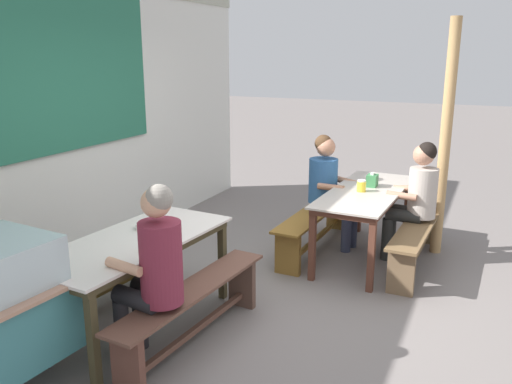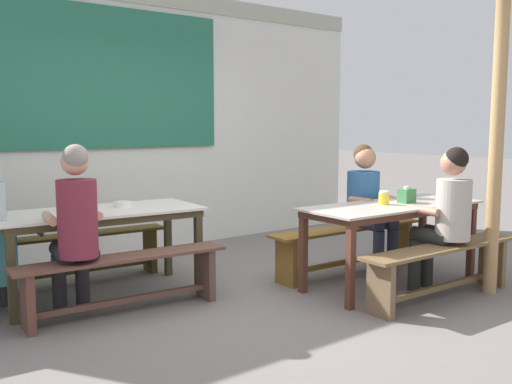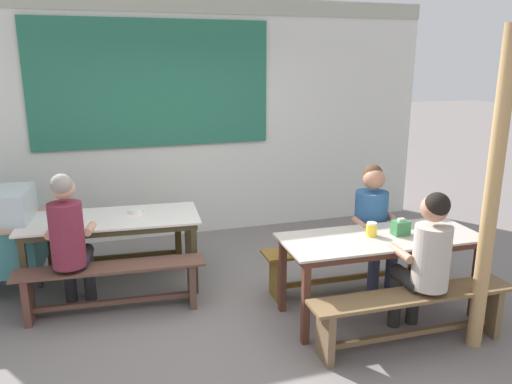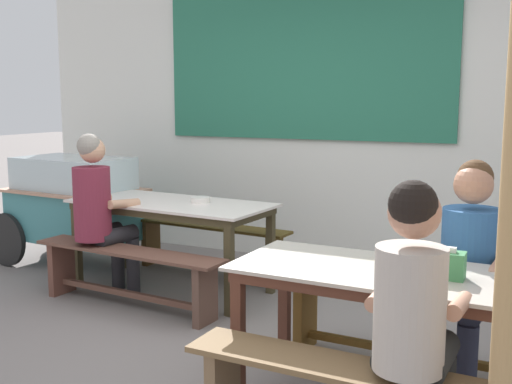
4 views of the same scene
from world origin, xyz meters
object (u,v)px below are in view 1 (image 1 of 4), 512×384
(dining_table_far, at_px, (134,248))
(bench_near_front, at_px, (417,237))
(bench_far_back, at_px, (87,278))
(bench_far_front, at_px, (193,307))
(condiment_jar, at_px, (361,186))
(bench_near_back, at_px, (316,222))
(soup_bowl, at_px, (145,226))
(wooden_support_post, at_px, (445,140))
(person_left_back_turned, at_px, (154,266))
(person_right_near_table, at_px, (329,183))
(tissue_box, at_px, (372,180))
(dining_table_near, at_px, (366,197))
(person_near_front, at_px, (416,194))

(dining_table_far, bearing_deg, bench_near_front, -39.71)
(bench_far_back, distance_m, bench_far_front, 1.11)
(bench_far_back, relative_size, condiment_jar, 13.18)
(bench_far_back, xyz_separation_m, bench_far_front, (-0.09, -1.11, 0.00))
(bench_near_back, relative_size, condiment_jar, 14.82)
(bench_near_back, distance_m, soup_bowl, 2.24)
(bench_near_front, bearing_deg, wooden_support_post, -15.83)
(dining_table_far, relative_size, person_left_back_turned, 1.32)
(person_right_near_table, height_order, condiment_jar, person_right_near_table)
(bench_near_front, bearing_deg, soup_bowl, 135.95)
(tissue_box, bearing_deg, person_right_near_table, 86.95)
(condiment_jar, bearing_deg, dining_table_far, 149.85)
(bench_near_back, bearing_deg, soup_bowl, 158.02)
(wooden_support_post, bearing_deg, bench_near_back, 110.78)
(condiment_jar, bearing_deg, soup_bowl, 145.39)
(bench_near_front, height_order, tissue_box, tissue_box)
(bench_far_front, relative_size, condiment_jar, 13.75)
(dining_table_near, height_order, bench_near_back, dining_table_near)
(bench_far_back, distance_m, bench_near_back, 2.58)
(dining_table_far, xyz_separation_m, dining_table_near, (2.25, -1.30, -0.00))
(dining_table_near, distance_m, bench_near_front, 0.66)
(dining_table_far, xyz_separation_m, wooden_support_post, (2.75, -2.00, 0.58))
(tissue_box, height_order, condiment_jar, tissue_box)
(bench_near_front, bearing_deg, person_left_back_turned, 151.79)
(dining_table_far, xyz_separation_m, bench_near_back, (2.27, -0.75, -0.37))
(bench_far_back, distance_m, wooden_support_post, 3.84)
(person_right_near_table, bearing_deg, bench_near_front, -102.55)
(bench_far_back, distance_m, condiment_jar, 2.85)
(person_near_front, bearing_deg, dining_table_near, 103.13)
(soup_bowl, bearing_deg, bench_far_back, 112.67)
(dining_table_far, bearing_deg, person_right_near_table, -18.48)
(bench_near_front, distance_m, person_right_near_table, 1.14)
(dining_table_far, bearing_deg, bench_far_back, 85.55)
(dining_table_near, height_order, wooden_support_post, wooden_support_post)
(bench_near_back, height_order, person_near_front, person_near_front)
(dining_table_far, distance_m, soup_bowl, 0.27)
(tissue_box, bearing_deg, person_left_back_turned, 162.95)
(wooden_support_post, bearing_deg, condiment_jar, 127.70)
(bench_far_back, xyz_separation_m, tissue_box, (2.40, -1.87, 0.52))
(person_left_back_turned, xyz_separation_m, soup_bowl, (0.62, 0.53, 0.02))
(dining_table_far, distance_m, dining_table_near, 2.60)
(bench_far_front, distance_m, condiment_jar, 2.39)
(person_near_front, distance_m, person_left_back_turned, 3.05)
(dining_table_near, relative_size, bench_near_front, 1.03)
(dining_table_far, height_order, person_right_near_table, person_right_near_table)
(bench_near_front, xyz_separation_m, wooden_support_post, (0.51, -0.15, 0.94))
(bench_near_back, distance_m, person_near_front, 1.13)
(bench_near_front, relative_size, soup_bowl, 11.26)
(dining_table_far, relative_size, wooden_support_post, 0.70)
(wooden_support_post, bearing_deg, person_left_back_turned, 153.66)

